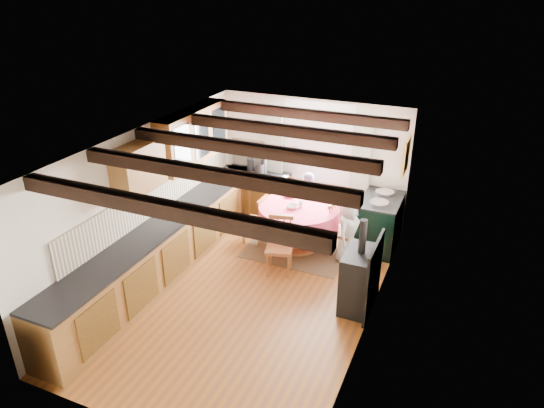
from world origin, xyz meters
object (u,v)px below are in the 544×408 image
at_px(chair_left, 255,219).
at_px(cup, 301,204).
at_px(child_far, 308,202).
at_px(chair_near, 279,246).
at_px(cast_iron_stove, 360,265).
at_px(aga_range, 379,223).
at_px(dining_table, 299,228).
at_px(chair_right, 342,230).
at_px(child_right, 348,230).

bearing_deg(chair_left, cup, 97.29).
height_order(child_far, cup, child_far).
relative_size(chair_near, chair_left, 1.07).
height_order(cast_iron_stove, cup, cast_iron_stove).
bearing_deg(aga_range, chair_near, -130.90).
xyz_separation_m(child_far, cup, (0.12, -0.71, 0.28)).
bearing_deg(dining_table, cup, 10.33).
bearing_deg(child_far, cast_iron_stove, 115.64).
bearing_deg(aga_range, chair_right, -133.58).
relative_size(chair_right, child_far, 0.82).
distance_m(chair_near, cast_iron_stove, 1.47).
relative_size(chair_left, cup, 9.32).
relative_size(dining_table, chair_left, 1.52).
bearing_deg(chair_near, child_right, 28.84).
xyz_separation_m(chair_near, child_far, (-0.07, 1.55, 0.11)).
bearing_deg(child_right, aga_range, -22.56).
height_order(aga_range, child_far, child_far).
distance_m(chair_near, chair_left, 1.10).
bearing_deg(chair_right, dining_table, 105.27).
relative_size(chair_right, cast_iron_stove, 0.69).
height_order(chair_right, aga_range, chair_right).
bearing_deg(cup, aga_range, 27.50).
distance_m(chair_right, cup, 0.82).
distance_m(child_far, cup, 0.77).
bearing_deg(dining_table, child_right, -0.50).
height_order(dining_table, cup, cup).
bearing_deg(cast_iron_stove, child_far, 127.20).
distance_m(chair_near, aga_range, 1.96).
height_order(chair_right, cup, chair_right).
bearing_deg(aga_range, chair_left, -160.87).
bearing_deg(chair_near, chair_right, 36.96).
distance_m(cast_iron_stove, cup, 1.84).
height_order(chair_right, child_far, child_far).
height_order(dining_table, child_far, child_far).
bearing_deg(chair_right, cup, 105.16).
bearing_deg(chair_left, chair_right, 98.40).
relative_size(dining_table, chair_near, 1.42).
height_order(dining_table, child_right, child_right).
distance_m(child_right, cup, 0.91).
distance_m(cast_iron_stove, child_right, 1.33).
xyz_separation_m(chair_right, cup, (-0.72, -0.09, 0.39)).
xyz_separation_m(dining_table, chair_left, (-0.81, -0.07, 0.04)).
relative_size(dining_table, child_far, 1.16).
relative_size(aga_range, child_right, 0.91).
xyz_separation_m(dining_table, cup, (0.03, 0.01, 0.46)).
relative_size(chair_near, aga_range, 0.94).
xyz_separation_m(cast_iron_stove, child_right, (-0.50, 1.22, -0.15)).
bearing_deg(chair_right, child_right, -121.01).
xyz_separation_m(chair_left, chair_right, (1.56, 0.17, 0.04)).
xyz_separation_m(chair_near, chair_left, (-0.79, 0.76, -0.03)).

